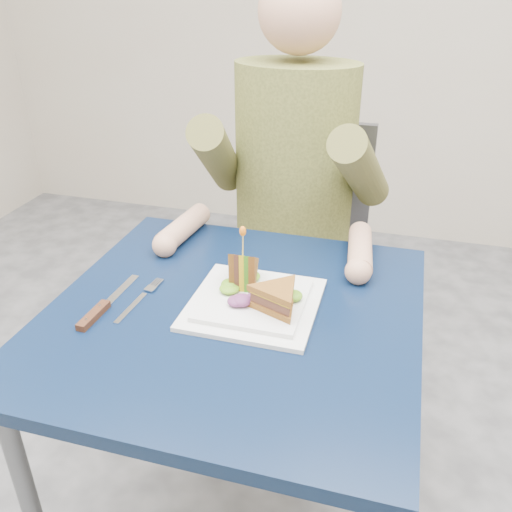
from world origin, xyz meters
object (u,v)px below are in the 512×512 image
(diner, at_px, (294,145))
(fork, at_px, (138,301))
(knife, at_px, (99,310))
(sandwich_flat, at_px, (277,298))
(sandwich_upright, at_px, (243,270))
(table, at_px, (234,341))
(chair, at_px, (298,247))
(plate, at_px, (254,302))

(diner, bearing_deg, fork, -108.91)
(diner, relative_size, knife, 3.36)
(sandwich_flat, xyz_separation_m, sandwich_upright, (-0.09, 0.07, 0.01))
(sandwich_upright, distance_m, knife, 0.31)
(sandwich_upright, bearing_deg, table, -90.87)
(table, bearing_deg, fork, -172.71)
(sandwich_upright, bearing_deg, chair, 90.10)
(table, height_order, knife, knife)
(chair, bearing_deg, table, -90.00)
(sandwich_flat, relative_size, sandwich_upright, 1.31)
(sandwich_flat, height_order, sandwich_upright, sandwich_upright)
(chair, bearing_deg, sandwich_upright, -89.90)
(table, bearing_deg, sandwich_upright, 89.13)
(chair, relative_size, plate, 3.58)
(plate, bearing_deg, table, -145.18)
(knife, bearing_deg, diner, 68.14)
(table, distance_m, diner, 0.62)
(table, bearing_deg, diner, 90.00)
(chair, height_order, plate, chair)
(table, height_order, plate, plate)
(fork, bearing_deg, chair, 73.97)
(plate, bearing_deg, knife, -159.56)
(table, relative_size, sandwich_upright, 6.19)
(diner, distance_m, fork, 0.64)
(table, xyz_separation_m, fork, (-0.20, -0.03, 0.08))
(sandwich_flat, relative_size, knife, 0.72)
(chair, xyz_separation_m, sandwich_upright, (0.00, -0.60, 0.24))
(plate, bearing_deg, fork, -167.71)
(diner, height_order, sandwich_flat, diner)
(sandwich_flat, distance_m, fork, 0.30)
(table, distance_m, sandwich_upright, 0.15)
(diner, height_order, knife, diner)
(knife, bearing_deg, plate, 20.44)
(table, xyz_separation_m, sandwich_upright, (0.00, 0.07, 0.13))
(sandwich_upright, relative_size, fork, 0.68)
(chair, bearing_deg, plate, -86.65)
(table, xyz_separation_m, sandwich_flat, (0.09, 0.00, 0.12))
(knife, bearing_deg, sandwich_flat, 13.64)
(chair, relative_size, sandwich_flat, 5.84)
(plate, xyz_separation_m, sandwich_upright, (-0.04, 0.04, 0.05))
(plate, height_order, knife, plate)
(plate, relative_size, fork, 1.45)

